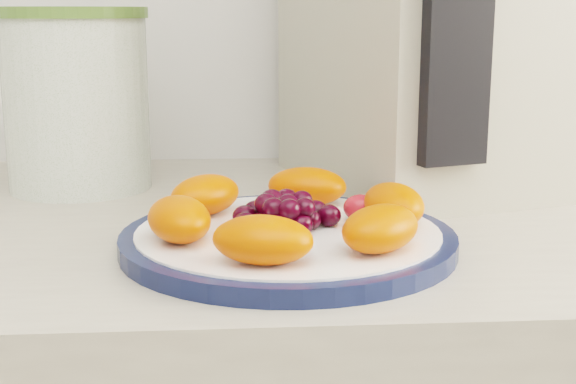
{
  "coord_description": "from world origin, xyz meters",
  "views": [
    {
      "loc": [
        -0.02,
        0.42,
        1.1
      ],
      "look_at": [
        0.03,
        1.07,
        0.95
      ],
      "focal_mm": 50.0,
      "sensor_mm": 36.0,
      "label": 1
    }
  ],
  "objects": [
    {
      "name": "appliance_body",
      "position": [
        0.2,
        1.33,
        1.09
      ],
      "size": [
        0.3,
        0.36,
        0.39
      ],
      "primitive_type": "cube",
      "rotation": [
        0.0,
        0.0,
        0.3
      ],
      "color": "#A39D8A",
      "rests_on": "counter"
    },
    {
      "name": "fruit_plate",
      "position": [
        0.03,
        1.07,
        0.93
      ],
      "size": [
        0.24,
        0.25,
        0.04
      ],
      "color": "#DD3401",
      "rests_on": "plate_face"
    },
    {
      "name": "canister",
      "position": [
        -0.19,
        1.33,
        0.99
      ],
      "size": [
        0.2,
        0.2,
        0.19
      ],
      "primitive_type": "cylinder",
      "rotation": [
        0.0,
        0.0,
        -0.37
      ],
      "color": "#396121",
      "rests_on": "counter"
    },
    {
      "name": "plate_face",
      "position": [
        0.03,
        1.07,
        0.91
      ],
      "size": [
        0.26,
        0.26,
        0.02
      ],
      "primitive_type": "cylinder",
      "color": "white",
      "rests_on": "counter"
    },
    {
      "name": "plate_rim",
      "position": [
        0.03,
        1.07,
        0.91
      ],
      "size": [
        0.28,
        0.28,
        0.01
      ],
      "primitive_type": "cylinder",
      "color": "#111B3D",
      "rests_on": "counter"
    },
    {
      "name": "canister_lid",
      "position": [
        -0.19,
        1.33,
        1.1
      ],
      "size": [
        0.21,
        0.21,
        0.01
      ],
      "primitive_type": "cylinder",
      "rotation": [
        0.0,
        0.0,
        -0.37
      ],
      "color": "#507131",
      "rests_on": "canister"
    },
    {
      "name": "appliance_panel",
      "position": [
        0.19,
        1.16,
        1.1
      ],
      "size": [
        0.07,
        0.04,
        0.29
      ],
      "primitive_type": "cube",
      "rotation": [
        0.0,
        0.0,
        0.3
      ],
      "color": "black",
      "rests_on": "appliance_body"
    }
  ]
}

